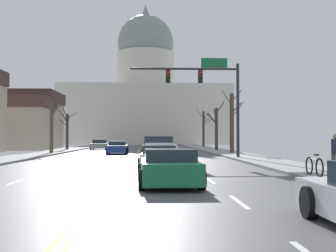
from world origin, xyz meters
name	(u,v)px	position (x,y,z in m)	size (l,w,h in m)	color
ground	(110,186)	(0.00, 0.00, 0.02)	(20.00, 180.00, 0.20)	#4A4A4F
signal_gantry	(208,87)	(5.44, 17.23, 5.24)	(7.91, 0.41, 7.18)	#28282D
capitol_building	(146,99)	(0.00, 83.31, 9.97)	(35.95, 20.12, 31.29)	beige
pickup_truck_near_00	(159,150)	(1.80, 14.36, 0.74)	(2.43, 5.79, 1.63)	silver
sedan_near_01	(159,158)	(1.71, 7.22, 0.58)	(2.01, 4.48, 1.20)	silver
sedan_near_02	(169,168)	(1.92, 0.40, 0.57)	(2.14, 4.39, 1.21)	#1E7247
sedan_oncoming_00	(118,148)	(-1.83, 26.91, 0.57)	(1.97, 4.44, 1.19)	navy
sedan_oncoming_01	(100,145)	(-5.09, 40.24, 0.59)	(2.15, 4.49, 1.27)	#9EA3A8
flank_building_01	(12,123)	(-15.63, 39.58, 3.27)	(9.40, 6.85, 6.46)	#B2A38E
flank_building_02	(11,120)	(-18.64, 48.50, 4.03)	(13.51, 9.80, 7.96)	#B2A38E
bare_tree_00	(204,128)	(8.89, 48.68, 2.85)	(2.36, 2.51, 5.45)	#423328
bare_tree_01	(52,126)	(-7.81, 26.19, 2.62)	(1.42, 1.95, 5.11)	brown
bare_tree_02	(232,122)	(8.75, 25.74, 2.94)	(1.88, 1.65, 5.80)	#4C3D2D
bare_tree_03	(67,129)	(-8.63, 37.71, 2.47)	(2.19, 1.62, 4.85)	#423328
bare_tree_04	(216,127)	(8.42, 33.26, 2.67)	(2.16, 2.25, 5.38)	#423328
pedestrian_00	(336,152)	(8.58, 2.82, 1.03)	(0.35, 0.34, 1.60)	#4C4238
bicycle_parked	(314,166)	(7.51, 2.27, 0.49)	(0.12, 1.77, 0.85)	black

